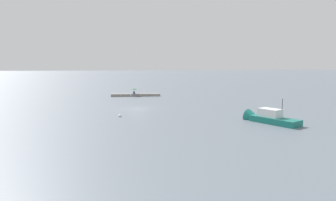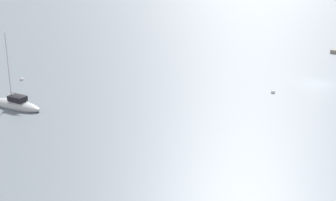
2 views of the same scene
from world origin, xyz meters
name	(u,v)px [view 2 (image 2 of 2)]	position (x,y,z in m)	size (l,w,h in m)	color
ground_plane	(318,84)	(0.00, 0.00, 0.00)	(500.00, 500.00, 0.00)	slate
sailboat_grey_far	(16,105)	(23.55, 31.51, 0.36)	(7.56, 3.26, 9.11)	#ADB2B7
mooring_buoy_near	(22,79)	(32.75, 24.25, 0.09)	(0.52, 0.52, 0.52)	white
mooring_buoy_far	(273,92)	(2.80, 7.57, 0.09)	(0.54, 0.54, 0.54)	white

